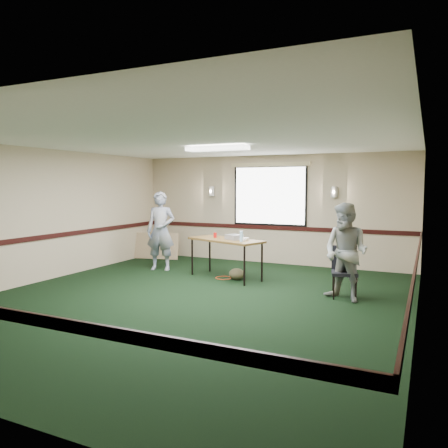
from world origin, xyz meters
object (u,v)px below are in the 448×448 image
at_px(folding_table, 226,242).
at_px(person_right, 346,252).
at_px(projector, 234,237).
at_px(person_left, 161,231).
at_px(conference_chair, 344,267).

relative_size(folding_table, person_right, 1.08).
distance_m(projector, person_left, 1.97).
bearing_deg(person_left, person_right, -28.31).
xyz_separation_m(conference_chair, person_right, (0.07, -0.29, 0.31)).
relative_size(person_left, person_right, 1.09).
bearing_deg(folding_table, person_right, 2.60).
relative_size(projector, conference_chair, 0.36).
xyz_separation_m(folding_table, person_right, (2.60, -0.78, 0.06)).
relative_size(projector, person_right, 0.19).
height_order(conference_chair, person_right, person_right).
bearing_deg(conference_chair, folding_table, 155.81).
bearing_deg(folding_table, person_left, -167.22).
xyz_separation_m(projector, conference_chair, (2.32, -0.47, -0.37)).
height_order(projector, person_right, person_right).
height_order(projector, conference_chair, projector).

